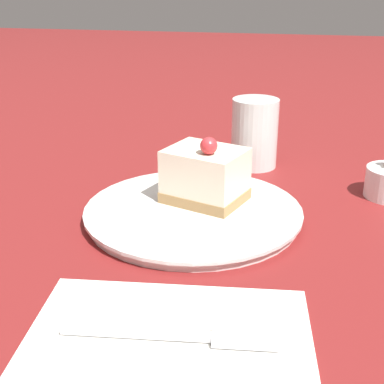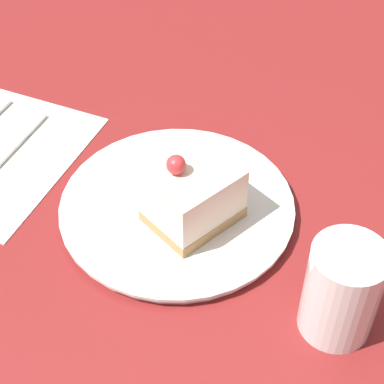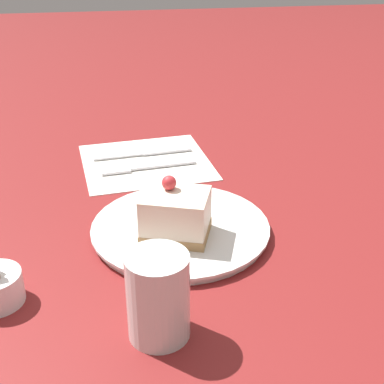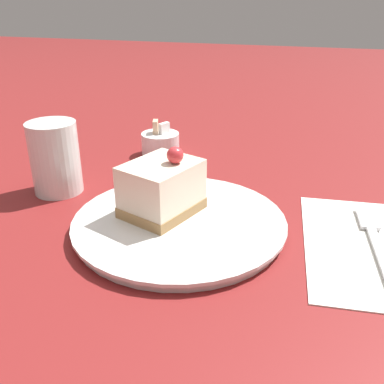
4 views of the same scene
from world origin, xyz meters
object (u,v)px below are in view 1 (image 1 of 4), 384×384
at_px(plate, 193,212).
at_px(drinking_glass, 255,133).
at_px(cake_slice, 205,175).
at_px(fork, 188,336).

distance_m(plate, drinking_glass, 0.21).
bearing_deg(cake_slice, drinking_glass, -174.10).
relative_size(plate, cake_slice, 2.36).
height_order(cake_slice, fork, cake_slice).
bearing_deg(fork, plate, -175.96).
distance_m(plate, fork, 0.22).
height_order(plate, cake_slice, cake_slice).
bearing_deg(drinking_glass, fork, -1.27).
height_order(cake_slice, drinking_glass, drinking_glass).
xyz_separation_m(cake_slice, fork, (0.24, 0.03, -0.04)).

